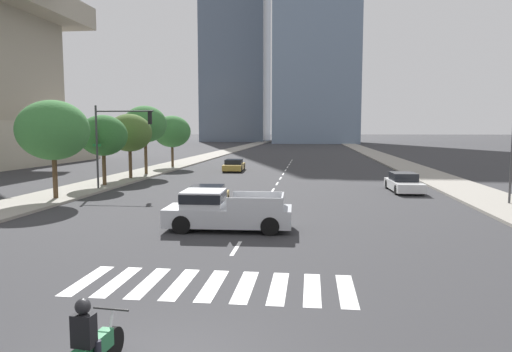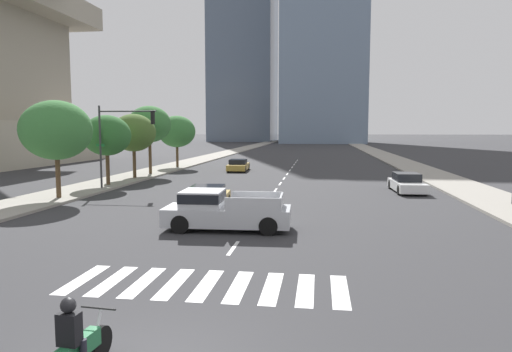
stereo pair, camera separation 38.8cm
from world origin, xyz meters
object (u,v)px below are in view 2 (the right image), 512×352
at_px(sedan_gold_0, 238,165).
at_px(street_tree_second, 107,136).
at_px(street_tree_fifth, 177,132).
at_px(traffic_signal_far, 121,132).
at_px(street_tree_third, 134,133).
at_px(sedan_white_2, 407,183).
at_px(street_tree_nearest, 56,130).
at_px(motorcycle_trailing, 73,348).
at_px(street_tree_fourth, 149,124).
at_px(sedan_gold_1, 208,199).
at_px(pickup_truck, 221,211).

height_order(sedan_gold_0, street_tree_second, street_tree_second).
bearing_deg(street_tree_fifth, traffic_signal_far, -84.14).
bearing_deg(street_tree_third, street_tree_second, -90.00).
height_order(traffic_signal_far, street_tree_fifth, traffic_signal_far).
bearing_deg(sedan_white_2, street_tree_fifth, -130.27).
bearing_deg(street_tree_second, street_tree_nearest, -90.00).
relative_size(motorcycle_trailing, sedan_gold_0, 0.48).
bearing_deg(street_tree_third, street_tree_nearest, -90.00).
relative_size(motorcycle_trailing, street_tree_fourth, 0.36).
distance_m(motorcycle_trailing, street_tree_nearest, 22.32).
distance_m(street_tree_second, street_tree_third, 5.00).
xyz_separation_m(sedan_gold_1, street_tree_fifth, (-9.80, 26.00, 3.39)).
xyz_separation_m(street_tree_nearest, street_tree_fifth, (0.00, 23.56, -0.18)).
xyz_separation_m(sedan_gold_1, street_tree_fourth, (-9.80, 17.76, 4.09)).
height_order(pickup_truck, sedan_white_2, pickup_truck).
height_order(motorcycle_trailing, street_tree_nearest, street_tree_nearest).
distance_m(motorcycle_trailing, street_tree_second, 28.06).
height_order(pickup_truck, street_tree_second, street_tree_second).
bearing_deg(sedan_white_2, street_tree_third, -105.07).
bearing_deg(traffic_signal_far, street_tree_third, 105.70).
bearing_deg(street_tree_nearest, sedan_gold_1, -14.00).
xyz_separation_m(pickup_truck, street_tree_fourth, (-11.44, 22.10, 3.90)).
xyz_separation_m(motorcycle_trailing, street_tree_fifth, (-11.48, 42.36, 3.42)).
relative_size(sedan_white_2, street_tree_second, 0.91).
bearing_deg(street_tree_third, street_tree_fifth, 90.00).
height_order(sedan_gold_0, street_tree_fourth, street_tree_fourth).
bearing_deg(street_tree_second, street_tree_third, 90.00).
distance_m(traffic_signal_far, street_tree_fifth, 18.92).
xyz_separation_m(motorcycle_trailing, street_tree_third, (-11.48, 30.41, 3.37)).
relative_size(motorcycle_trailing, street_tree_fifth, 0.40).
distance_m(sedan_white_2, street_tree_second, 21.69).
height_order(sedan_gold_0, traffic_signal_far, traffic_signal_far).
height_order(motorcycle_trailing, traffic_signal_far, traffic_signal_far).
height_order(pickup_truck, traffic_signal_far, traffic_signal_far).
height_order(sedan_white_2, street_tree_nearest, street_tree_nearest).
xyz_separation_m(motorcycle_trailing, traffic_signal_far, (-9.55, 23.54, 3.49)).
height_order(sedan_gold_1, street_tree_fourth, street_tree_fourth).
relative_size(street_tree_nearest, street_tree_fourth, 0.93).
distance_m(sedan_white_2, street_tree_third, 22.29).
xyz_separation_m(sedan_gold_1, traffic_signal_far, (-7.87, 7.18, 3.46)).
bearing_deg(sedan_gold_0, street_tree_fourth, 124.28).
distance_m(street_tree_third, street_tree_fourth, 3.79).
xyz_separation_m(sedan_gold_0, street_tree_nearest, (-7.31, -20.83, 3.63)).
bearing_deg(street_tree_fifth, sedan_gold_1, -69.35).
distance_m(motorcycle_trailing, sedan_gold_0, 39.85).
bearing_deg(motorcycle_trailing, street_tree_second, 29.23).
xyz_separation_m(pickup_truck, street_tree_fifth, (-11.44, 30.35, 3.19)).
relative_size(sedan_gold_0, street_tree_nearest, 0.81).
relative_size(traffic_signal_far, street_tree_nearest, 0.99).
height_order(street_tree_second, street_tree_third, street_tree_third).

